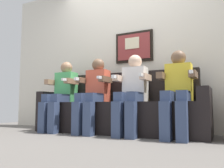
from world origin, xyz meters
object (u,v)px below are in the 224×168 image
at_px(person_leftmost, 61,92).
at_px(couch, 117,112).
at_px(person_right_center, 132,90).
at_px(person_rightmost, 177,89).
at_px(person_left_center, 94,91).

bearing_deg(person_leftmost, couch, 10.67).
distance_m(person_right_center, person_rightmost, 0.60).
bearing_deg(person_right_center, person_rightmost, 0.04).
relative_size(person_left_center, person_right_center, 1.00).
relative_size(couch, person_right_center, 2.28).
height_order(person_leftmost, person_right_center, same).
relative_size(person_right_center, person_rightmost, 1.00).
bearing_deg(person_left_center, couch, 29.53).
bearing_deg(person_rightmost, person_left_center, -179.98).
distance_m(person_leftmost, person_left_center, 0.60).
relative_size(couch, person_left_center, 2.28).
height_order(couch, person_right_center, person_right_center).
distance_m(couch, person_left_center, 0.45).
bearing_deg(person_left_center, person_leftmost, 179.96).
height_order(person_left_center, person_rightmost, same).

